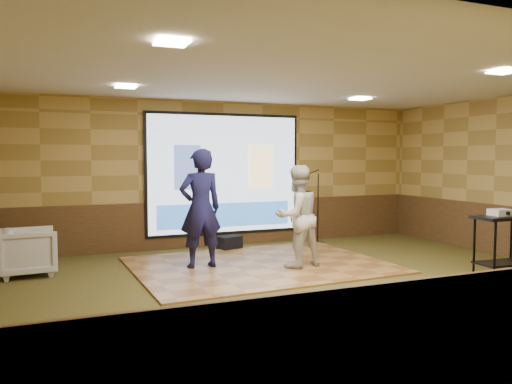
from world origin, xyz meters
name	(u,v)px	position (x,y,z in m)	size (l,w,h in m)	color
ground	(300,284)	(0.00, 0.00, 0.00)	(9.00, 9.00, 0.00)	#293116
room_shell	(301,140)	(0.00, 0.00, 2.09)	(9.04, 7.04, 3.02)	#B1914A
wainscot_back	(224,223)	(0.00, 3.48, 0.47)	(9.00, 0.04, 0.95)	#432716
wainscot_front	(498,327)	(0.00, -3.48, 0.47)	(9.00, 0.04, 0.95)	#432716
projector_screen	(225,175)	(0.00, 3.44, 1.47)	(3.32, 0.06, 2.52)	black
downlight_nw	(126,87)	(-2.20, 1.80, 2.97)	(0.32, 0.32, 0.02)	#FFEABF
downlight_ne	(360,99)	(2.20, 1.80, 2.97)	(0.32, 0.32, 0.02)	#FFEABF
downlight_sw	(172,43)	(-2.20, -1.50, 2.97)	(0.32, 0.32, 0.02)	#FFEABF
downlight_se	(504,72)	(2.20, -1.50, 2.97)	(0.32, 0.32, 0.02)	#FFEABF
dance_floor	(260,265)	(-0.07, 1.36, 0.01)	(4.20, 3.20, 0.03)	#A1723B
player_left	(200,208)	(-1.07, 1.52, 1.01)	(0.72, 0.47, 1.96)	#151541
player_right	(297,216)	(0.42, 0.94, 0.88)	(0.82, 0.64, 1.69)	beige
av_table	(504,235)	(3.02, -0.87, 0.68)	(0.92, 0.48, 0.96)	black
projector	(500,212)	(2.99, -0.83, 1.01)	(0.30, 0.25, 0.10)	silver
mic_stand	(316,220)	(1.90, 2.98, 0.49)	(0.64, 0.26, 1.62)	black
banquet_chair	(29,252)	(-3.70, 2.11, 0.37)	(0.79, 0.82, 0.74)	gray
duffel_bag	(230,243)	(-0.07, 2.95, 0.14)	(0.44, 0.30, 0.28)	black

